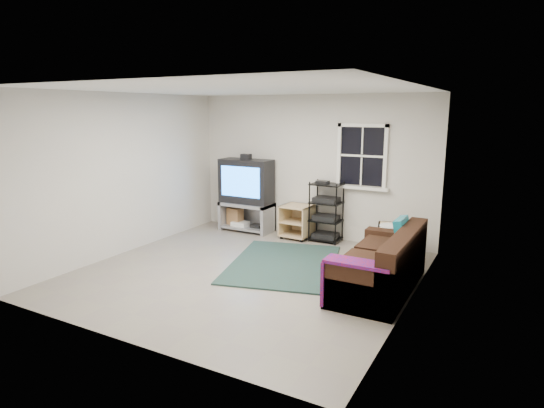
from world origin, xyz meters
The scene contains 8 objects.
room centered at (0.95, 2.27, 1.48)m, with size 4.60×4.62×4.60m.
tv_unit centered at (-1.24, 2.02, 0.83)m, with size 1.02×0.51×1.50m.
av_rack centered at (0.39, 2.08, 0.47)m, with size 0.54×0.40×1.09m.
side_table_left centered at (-0.16, 2.06, 0.33)m, with size 0.54×0.54×0.61m.
side_table_right centered at (1.72, 1.62, 0.33)m, with size 0.62×0.62×0.59m.
sofa centered at (1.89, 0.33, 0.31)m, with size 0.85×1.92×0.88m.
shag_rug centered at (0.30, 0.58, 0.01)m, with size 1.54×2.12×0.03m, color black.
paper_bag centered at (-1.51, 2.01, 0.21)m, with size 0.30×0.19×0.42m, color #986544.
Camera 1 is at (3.32, -5.33, 2.33)m, focal length 30.00 mm.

